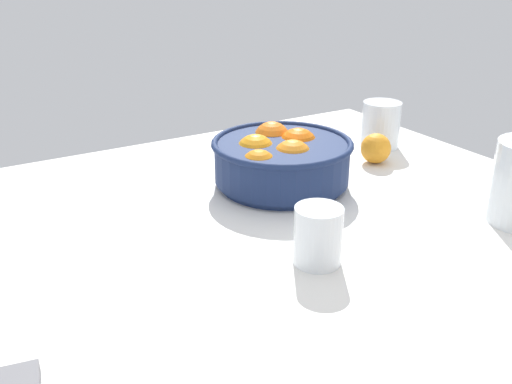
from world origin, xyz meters
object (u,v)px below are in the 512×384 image
second_glass (381,127)px  loose_orange_1 (376,148)px  fruit_bowl (281,159)px  juice_glass (318,239)px  spoon (286,128)px

second_glass → loose_orange_1: (-8.15, -7.72, -1.44)cm
fruit_bowl → juice_glass: fruit_bowl is taller
fruit_bowl → second_glass: fruit_bowl is taller
loose_orange_1 → spoon: 29.98cm
juice_glass → spoon: bearing=60.5°
juice_glass → spoon: juice_glass is taller
second_glass → spoon: second_glass is taller
fruit_bowl → juice_glass: (-11.36, -27.53, -1.47)cm
fruit_bowl → spoon: size_ratio=2.29×
second_glass → loose_orange_1: 11.32cm
spoon → loose_orange_1: bearing=-83.7°
juice_glass → second_glass: size_ratio=0.83×
fruit_bowl → second_glass: (32.50, 7.82, -0.68)cm
juice_glass → spoon: (32.42, 57.29, -3.45)cm
fruit_bowl → loose_orange_1: fruit_bowl is taller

